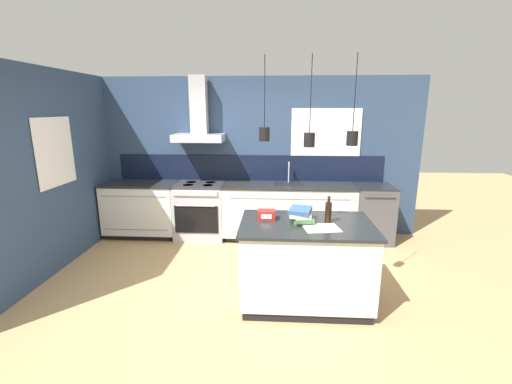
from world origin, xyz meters
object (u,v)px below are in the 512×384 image
oven_range (201,210)px  dishwasher (372,213)px  bottle_on_island (328,212)px  red_supply_box (267,215)px  book_stack (301,214)px

oven_range → dishwasher: (2.79, 0.00, 0.00)m
dishwasher → bottle_on_island: (-1.00, -1.86, 0.58)m
oven_range → dishwasher: bearing=0.1°
red_supply_box → bottle_on_island: bearing=-7.3°
dishwasher → red_supply_box: (-1.65, -1.78, 0.51)m
dishwasher → book_stack: 2.29m
book_stack → oven_range: bearing=129.7°
book_stack → bottle_on_island: bearing=-8.1°
oven_range → bottle_on_island: bottle_on_island is taller
dishwasher → book_stack: size_ratio=2.54×
dishwasher → bottle_on_island: bottle_on_island is taller
book_stack → red_supply_box: 0.37m
dishwasher → book_stack: (-1.28, -1.82, 0.53)m
bottle_on_island → book_stack: bearing=171.9°
oven_range → red_supply_box: size_ratio=4.80×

